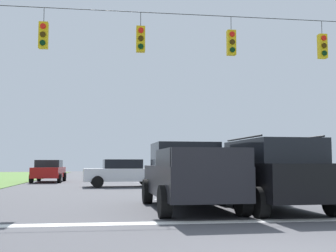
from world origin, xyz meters
TOP-DOWN VIEW (x-y plane):
  - stop_bar_stripe at (0.00, 3.84)m, footprint 15.98×0.45m
  - lane_dash_0 at (0.00, 9.84)m, footprint 2.50×0.15m
  - lane_dash_1 at (0.00, 15.86)m, footprint 2.50×0.15m
  - lane_dash_2 at (0.00, 23.11)m, footprint 2.50×0.15m
  - lane_dash_3 at (0.00, 33.69)m, footprint 2.50×0.15m
  - lane_dash_4 at (0.00, 35.08)m, footprint 2.50×0.15m
  - overhead_signal_span at (-0.04, 9.43)m, footprint 18.59×0.31m
  - pickup_truck at (-0.60, 6.57)m, footprint 2.41×5.46m
  - suv_black at (1.69, 5.94)m, footprint 2.35×4.87m
  - distant_car_crossing_white at (-2.21, 18.14)m, footprint 4.44×2.31m
  - distant_car_oncoming at (-7.12, 24.44)m, footprint 2.04×4.31m

SIDE VIEW (x-z plane):
  - stop_bar_stripe at x=0.00m, z-range 0.00..0.01m
  - lane_dash_0 at x=0.00m, z-range 0.00..0.01m
  - lane_dash_1 at x=0.00m, z-range 0.00..0.01m
  - lane_dash_2 at x=0.00m, z-range 0.00..0.01m
  - lane_dash_3 at x=0.00m, z-range 0.00..0.01m
  - lane_dash_4 at x=0.00m, z-range 0.00..0.01m
  - distant_car_crossing_white at x=-2.21m, z-range 0.03..1.55m
  - distant_car_oncoming at x=-7.12m, z-range 0.03..1.55m
  - pickup_truck at x=-0.60m, z-range -0.01..1.94m
  - suv_black at x=1.69m, z-range 0.03..2.09m
  - overhead_signal_span at x=-0.04m, z-range 0.43..7.83m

